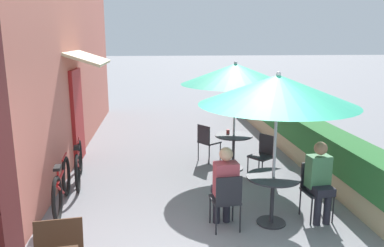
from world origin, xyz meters
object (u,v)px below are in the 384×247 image
Objects in this scene: cafe_chair_near_left at (227,198)px; patio_table_near at (273,189)px; patio_table_mid at (234,144)px; bicycle_second at (79,164)px; patio_umbrella_near at (278,90)px; cafe_chair_near_right at (315,186)px; coffee_cup_mid at (228,132)px; cafe_chair_mid_right at (207,140)px; bicycle_leaning at (62,186)px; cafe_chair_mid_left at (263,153)px; patio_umbrella_mid at (235,74)px; seated_patron_near_right at (320,178)px; seated_patron_near_left at (225,184)px.

patio_table_near is at bearing 5.90° from cafe_chair_near_left.
patio_table_mid is 0.47× the size of bicycle_second.
patio_umbrella_near is 1.71m from cafe_chair_near_right.
cafe_chair_near_left reaches higher than coffee_cup_mid.
cafe_chair_mid_right is 0.65m from coffee_cup_mid.
bicycle_leaning is (-4.04, 0.77, -0.15)m from cafe_chair_near_right.
patio_umbrella_near is 2.66× the size of cafe_chair_near_left.
cafe_chair_near_left is (-0.73, -0.15, -1.54)m from patio_umbrella_near.
patio_umbrella_near is at bearing 131.68° from cafe_chair_mid_left.
patio_umbrella_near reaches higher than patio_table_near.
coffee_cup_mid reaches higher than patio_table_mid.
patio_umbrella_mid is 25.72× the size of coffee_cup_mid.
cafe_chair_near_left is at bearing -103.96° from patio_table_mid.
cafe_chair_near_right reaches higher than patio_table_mid.
cafe_chair_near_right is at bearing -11.73° from cafe_chair_mid_right.
cafe_chair_mid_left and cafe_chair_mid_right have the same top height.
seated_patron_near_right reaches higher than bicycle_second.
patio_table_mid is 3.21m from bicycle_second.
patio_umbrella_near is at bearing -2.73° from seated_patron_near_left.
patio_table_near is at bearing -2.73° from seated_patron_near_left.
bicycle_second is (-3.67, 0.11, -0.15)m from cafe_chair_mid_left.
seated_patron_near_right reaches higher than patio_table_mid.
patio_table_mid is at bearing 91.75° from patio_table_near.
patio_umbrella_near is 2.66× the size of cafe_chair_mid_right.
cafe_chair_near_right and cafe_chair_mid_left have the same top height.
patio_table_near is 3.44m from bicycle_leaning.
cafe_chair_mid_right is (-0.50, 0.55, -0.04)m from patio_table_mid.
cafe_chair_near_left reaches higher than bicycle_leaning.
bicycle_second is (-3.98, 1.89, -0.15)m from cafe_chair_near_right.
seated_patron_near_left is at bearing 113.40° from cafe_chair_mid_left.
patio_table_mid is at bearing -49.66° from coffee_cup_mid.
seated_patron_near_right is 0.54× the size of patio_umbrella_mid.
patio_table_mid is 0.47× the size of bicycle_leaning.
cafe_chair_near_left is 1.49m from seated_patron_near_right.
patio_table_mid is at bearing 70.51° from cafe_chair_near_left.
seated_patron_near_right reaches higher than coffee_cup_mid.
cafe_chair_near_left is at bearing -90.00° from seated_patron_near_left.
seated_patron_near_right is 3.28m from cafe_chair_mid_right.
patio_umbrella_mid reaches higher than bicycle_leaning.
cafe_chair_near_right is 0.20m from seated_patron_near_right.
patio_table_mid is at bearing 5.90° from cafe_chair_mid_left.
patio_umbrella_near is 1.00× the size of patio_umbrella_mid.
seated_patron_near_left is 1.48m from seated_patron_near_right.
patio_table_mid is 0.75m from cafe_chair_mid_right.
coffee_cup_mid reaches higher than patio_table_near.
cafe_chair_mid_right is (-1.31, 3.00, -0.17)m from seated_patron_near_right.
bicycle_leaning is (-4.05, 0.89, -0.32)m from seated_patron_near_right.
seated_patron_near_right is at bearing -12.36° from cafe_chair_mid_right.
patio_umbrella_near reaches higher than cafe_chair_near_left.
bicycle_leaning is (-3.31, 0.92, -0.19)m from patio_table_near.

